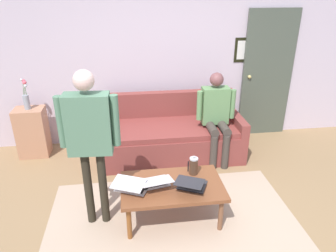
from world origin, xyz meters
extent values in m
plane|color=olive|center=(0.00, 0.00, 0.00)|extent=(7.68, 7.68, 0.00)
cube|color=tan|center=(0.08, -0.05, 0.00)|extent=(2.71, 1.74, 0.01)
cube|color=#C1B3C2|center=(0.00, -2.20, 1.35)|extent=(7.04, 0.10, 2.70)
cube|color=black|center=(-1.36, -2.15, 1.43)|extent=(0.34, 0.02, 0.38)
cube|color=silver|center=(-1.36, -2.14, 1.43)|extent=(0.26, 0.00, 0.29)
cube|color=#474F43|center=(-1.76, -2.11, 1.02)|extent=(0.82, 0.05, 2.05)
sphere|color=tan|center=(-1.45, -2.07, 1.02)|extent=(0.06, 0.06, 0.06)
cube|color=brown|center=(-0.12, -1.53, 0.21)|extent=(2.02, 0.90, 0.42)
cube|color=brown|center=(-0.12, -1.51, 0.46)|extent=(1.78, 0.82, 0.08)
cube|color=brown|center=(-0.12, -1.91, 0.65)|extent=(2.02, 0.14, 0.46)
cube|color=brown|center=(-1.07, -1.53, 0.52)|extent=(0.12, 0.90, 0.20)
cube|color=brown|center=(0.83, -1.53, 0.52)|extent=(0.12, 0.90, 0.20)
cube|color=brown|center=(0.08, -0.15, 0.41)|extent=(1.08, 0.67, 0.04)
cylinder|color=brown|center=(-0.39, 0.11, 0.19)|extent=(0.05, 0.05, 0.39)
cylinder|color=brown|center=(0.55, 0.11, 0.19)|extent=(0.05, 0.05, 0.39)
cylinder|color=brown|center=(-0.39, -0.42, 0.19)|extent=(0.05, 0.05, 0.39)
cylinder|color=brown|center=(0.55, -0.42, 0.19)|extent=(0.05, 0.05, 0.39)
cube|color=silver|center=(0.28, -0.20, 0.44)|extent=(0.36, 0.27, 0.01)
cube|color=black|center=(0.27, -0.18, 0.44)|extent=(0.29, 0.18, 0.00)
cube|color=silver|center=(0.25, -0.08, 0.54)|extent=(0.36, 0.26, 0.04)
cube|color=#282A1E|center=(0.25, -0.08, 0.54)|extent=(0.32, 0.23, 0.04)
cube|color=#28282D|center=(-0.13, -0.11, 0.44)|extent=(0.36, 0.34, 0.01)
cube|color=black|center=(-0.12, -0.09, 0.44)|extent=(0.28, 0.23, 0.00)
cube|color=#28282D|center=(-0.07, 0.01, 0.55)|extent=(0.35, 0.33, 0.02)
cube|color=#282435|center=(-0.07, 0.00, 0.55)|extent=(0.32, 0.29, 0.02)
cube|color=silver|center=(0.50, -0.15, 0.44)|extent=(0.39, 0.34, 0.01)
cube|color=black|center=(0.51, -0.14, 0.44)|extent=(0.31, 0.24, 0.00)
cube|color=silver|center=(0.54, -0.06, 0.55)|extent=(0.39, 0.33, 0.04)
cube|color=white|center=(0.54, -0.07, 0.55)|extent=(0.35, 0.29, 0.03)
cylinder|color=#4C3323|center=(-0.18, -0.33, 0.52)|extent=(0.09, 0.09, 0.19)
cylinder|color=#B7B7BC|center=(-0.18, -0.33, 0.62)|extent=(0.10, 0.10, 0.02)
sphere|color=#B2B2B7|center=(-0.18, -0.33, 0.65)|extent=(0.03, 0.03, 0.03)
cube|color=black|center=(-0.12, -0.33, 0.53)|extent=(0.01, 0.01, 0.13)
cube|color=#B07A5A|center=(1.92, -1.83, 0.37)|extent=(0.42, 0.32, 0.74)
cylinder|color=#9097A2|center=(1.92, -1.83, 0.84)|extent=(0.09, 0.09, 0.21)
cylinder|color=#3D7038|center=(1.91, -1.84, 1.01)|extent=(0.01, 0.02, 0.13)
sphere|color=silver|center=(1.90, -1.84, 1.08)|extent=(0.04, 0.04, 0.04)
cylinder|color=#3D7038|center=(1.91, -1.84, 1.02)|extent=(0.01, 0.02, 0.15)
sphere|color=silver|center=(1.90, -1.84, 1.10)|extent=(0.04, 0.04, 0.04)
cylinder|color=#3D7038|center=(1.91, -1.84, 1.04)|extent=(0.01, 0.01, 0.18)
sphere|color=#E75565|center=(1.91, -1.84, 1.12)|extent=(0.06, 0.06, 0.06)
cylinder|color=#3D7038|center=(1.93, -1.84, 1.06)|extent=(0.03, 0.03, 0.21)
sphere|color=silver|center=(1.94, -1.86, 1.16)|extent=(0.04, 0.04, 0.04)
cylinder|color=#3D7038|center=(1.92, -1.85, 1.05)|extent=(0.04, 0.01, 0.20)
sphere|color=#D74E61|center=(1.92, -1.86, 1.14)|extent=(0.05, 0.05, 0.05)
cylinder|color=black|center=(0.96, -0.21, 0.43)|extent=(0.09, 0.09, 0.85)
cylinder|color=black|center=(0.80, -0.20, 0.43)|extent=(0.09, 0.09, 0.85)
cube|color=#4F775D|center=(0.88, -0.20, 1.16)|extent=(0.44, 0.21, 0.61)
cylinder|color=#4F775D|center=(1.13, -0.22, 1.19)|extent=(0.08, 0.08, 0.51)
cylinder|color=#4F775D|center=(0.63, -0.19, 1.19)|extent=(0.08, 0.08, 0.51)
sphere|color=beige|center=(0.88, -0.20, 1.59)|extent=(0.20, 0.20, 0.20)
cylinder|color=#3E3630|center=(-0.80, -1.07, 0.25)|extent=(0.10, 0.10, 0.50)
cylinder|color=#3E3630|center=(-0.63, -1.07, 0.25)|extent=(0.10, 0.10, 0.50)
cylinder|color=#3E3630|center=(-0.80, -1.25, 0.55)|extent=(0.12, 0.40, 0.12)
cylinder|color=#3E3630|center=(-0.63, -1.25, 0.55)|extent=(0.12, 0.40, 0.12)
cube|color=#5E8A55|center=(-0.72, -1.43, 0.81)|extent=(0.37, 0.20, 0.52)
cylinder|color=#5E8A55|center=(-0.95, -1.38, 0.84)|extent=(0.08, 0.08, 0.42)
cylinder|color=#5E8A55|center=(-0.48, -1.38, 0.84)|extent=(0.08, 0.08, 0.42)
sphere|color=brown|center=(-0.72, -1.43, 1.19)|extent=(0.19, 0.19, 0.19)
camera|label=1|loc=(0.50, 2.60, 2.37)|focal=33.62mm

